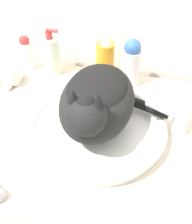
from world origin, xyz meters
TOP-DOWN VIEW (x-y plane):
  - vanity_counter at (0.00, 0.31)m, footprint 0.96×0.62m
  - sink_basin at (0.01, 0.29)m, footprint 0.38×0.38m
  - cat at (0.01, 0.28)m, footprint 0.29×0.30m
  - faucet at (0.22, 0.35)m, footprint 0.13×0.07m
  - soap_pump_bottle at (-0.23, 0.56)m, footprint 0.06×0.06m
  - spray_bottle_trigger at (-0.03, 0.56)m, footprint 0.06×0.06m
  - lotion_bottle_white at (0.06, 0.56)m, footprint 0.06×0.06m
  - deodorant_stick at (-0.33, 0.56)m, footprint 0.04×0.04m
  - hair_dryer at (-0.38, 0.46)m, footprint 0.16×0.10m

SIDE VIEW (x-z plane):
  - vanity_counter at x=0.00m, z-range 0.00..0.84m
  - sink_basin at x=0.01m, z-range 0.84..0.88m
  - hair_dryer at x=-0.38m, z-range 0.84..0.90m
  - faucet at x=0.22m, z-range 0.84..0.96m
  - deodorant_stick at x=-0.33m, z-range 0.84..0.97m
  - soap_pump_bottle at x=-0.23m, z-range 0.82..0.99m
  - spray_bottle_trigger at x=-0.03m, z-range 0.83..0.99m
  - lotion_bottle_white at x=0.06m, z-range 0.84..1.01m
  - cat at x=0.01m, z-range 0.88..1.06m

